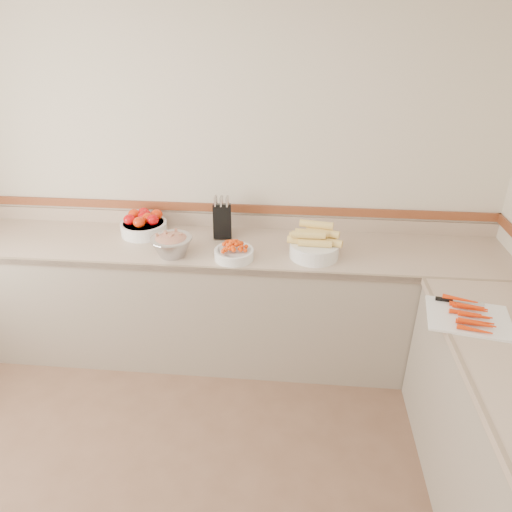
# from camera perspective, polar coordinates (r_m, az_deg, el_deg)

# --- Properties ---
(back_wall) EXTENTS (4.00, 0.00, 4.00)m
(back_wall) POSITION_cam_1_polar(r_m,az_deg,el_deg) (3.29, -5.10, 10.19)
(back_wall) COLOR beige
(back_wall) RESTS_ON ground_plane
(counter_back) EXTENTS (4.00, 0.65, 1.08)m
(counter_back) POSITION_cam_1_polar(r_m,az_deg,el_deg) (3.36, -5.45, -5.41)
(counter_back) COLOR tan
(counter_back) RESTS_ON ground_plane
(knife_block) EXTENTS (0.15, 0.17, 0.31)m
(knife_block) POSITION_cam_1_polar(r_m,az_deg,el_deg) (3.21, -4.25, 4.52)
(knife_block) COLOR black
(knife_block) RESTS_ON counter_back
(tomato_bowl) EXTENTS (0.33, 0.33, 0.16)m
(tomato_bowl) POSITION_cam_1_polar(r_m,az_deg,el_deg) (3.36, -13.84, 3.89)
(tomato_bowl) COLOR white
(tomato_bowl) RESTS_ON counter_back
(cherry_tomato_bowl) EXTENTS (0.25, 0.25, 0.13)m
(cherry_tomato_bowl) POSITION_cam_1_polar(r_m,az_deg,el_deg) (2.93, -2.77, 0.49)
(cherry_tomato_bowl) COLOR white
(cherry_tomato_bowl) RESTS_ON counter_back
(corn_bowl) EXTENTS (0.36, 0.32, 0.24)m
(corn_bowl) POSITION_cam_1_polar(r_m,az_deg,el_deg) (2.96, 7.30, 1.35)
(corn_bowl) COLOR white
(corn_bowl) RESTS_ON counter_back
(rhubarb_bowl) EXTENTS (0.27, 0.27, 0.16)m
(rhubarb_bowl) POSITION_cam_1_polar(r_m,az_deg,el_deg) (3.00, -10.51, 1.46)
(rhubarb_bowl) COLOR #B2B2BA
(rhubarb_bowl) RESTS_ON counter_back
(cutting_board) EXTENTS (0.46, 0.39, 0.06)m
(cutting_board) POSITION_cam_1_polar(r_m,az_deg,el_deg) (2.61, 25.07, -6.84)
(cutting_board) COLOR white
(cutting_board) RESTS_ON counter_right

